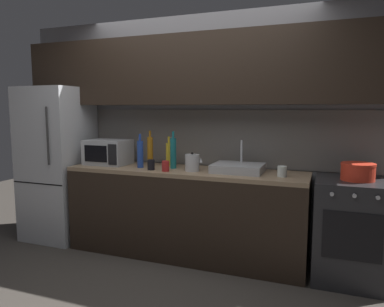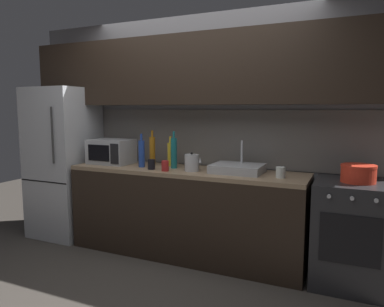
{
  "view_description": "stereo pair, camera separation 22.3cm",
  "coord_description": "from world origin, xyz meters",
  "px_view_note": "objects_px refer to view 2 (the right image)",
  "views": [
    {
      "loc": [
        1.34,
        -2.45,
        1.51
      ],
      "look_at": [
        0.08,
        0.9,
        1.06
      ],
      "focal_mm": 33.78,
      "sensor_mm": 36.0,
      "label": 1
    },
    {
      "loc": [
        1.54,
        -2.37,
        1.51
      ],
      "look_at": [
        0.08,
        0.9,
        1.06
      ],
      "focal_mm": 33.78,
      "sensor_mm": 36.0,
      "label": 2
    }
  ],
  "objects_px": {
    "kettle": "(192,163)",
    "wine_bottle_amber": "(152,150)",
    "refrigerator": "(64,162)",
    "mug_clear": "(281,172)",
    "cooking_pot": "(358,173)",
    "wine_bottle_blue": "(142,153)",
    "mug_dark": "(151,164)",
    "microwave": "(111,151)",
    "mug_red": "(165,166)",
    "oven_range": "(350,234)",
    "wine_bottle_yellow": "(170,154)",
    "wine_bottle_teal": "(174,153)"
  },
  "relations": [
    {
      "from": "wine_bottle_teal",
      "to": "mug_red",
      "type": "xyz_separation_m",
      "value": [
        -0.0,
        -0.19,
        -0.11
      ]
    },
    {
      "from": "mug_dark",
      "to": "wine_bottle_yellow",
      "type": "bearing_deg",
      "value": 77.66
    },
    {
      "from": "wine_bottle_yellow",
      "to": "mug_clear",
      "type": "height_order",
      "value": "wine_bottle_yellow"
    },
    {
      "from": "mug_red",
      "to": "cooking_pot",
      "type": "xyz_separation_m",
      "value": [
        1.73,
        0.18,
        0.02
      ]
    },
    {
      "from": "mug_red",
      "to": "microwave",
      "type": "bearing_deg",
      "value": 166.04
    },
    {
      "from": "wine_bottle_blue",
      "to": "wine_bottle_yellow",
      "type": "distance_m",
      "value": 0.31
    },
    {
      "from": "microwave",
      "to": "mug_dark",
      "type": "height_order",
      "value": "microwave"
    },
    {
      "from": "oven_range",
      "to": "wine_bottle_blue",
      "type": "distance_m",
      "value": 2.12
    },
    {
      "from": "wine_bottle_blue",
      "to": "oven_range",
      "type": "bearing_deg",
      "value": 1.68
    },
    {
      "from": "wine_bottle_teal",
      "to": "mug_red",
      "type": "relative_size",
      "value": 3.74
    },
    {
      "from": "wine_bottle_amber",
      "to": "wine_bottle_blue",
      "type": "bearing_deg",
      "value": -93.8
    },
    {
      "from": "wine_bottle_teal",
      "to": "mug_dark",
      "type": "distance_m",
      "value": 0.26
    },
    {
      "from": "refrigerator",
      "to": "kettle",
      "type": "height_order",
      "value": "refrigerator"
    },
    {
      "from": "microwave",
      "to": "mug_red",
      "type": "relative_size",
      "value": 4.5
    },
    {
      "from": "wine_bottle_amber",
      "to": "mug_red",
      "type": "height_order",
      "value": "wine_bottle_amber"
    },
    {
      "from": "microwave",
      "to": "mug_dark",
      "type": "distance_m",
      "value": 0.65
    },
    {
      "from": "microwave",
      "to": "mug_dark",
      "type": "xyz_separation_m",
      "value": [
        0.62,
        -0.17,
        -0.08
      ]
    },
    {
      "from": "kettle",
      "to": "wine_bottle_blue",
      "type": "distance_m",
      "value": 0.59
    },
    {
      "from": "microwave",
      "to": "cooking_pot",
      "type": "relative_size",
      "value": 1.63
    },
    {
      "from": "kettle",
      "to": "refrigerator",
      "type": "bearing_deg",
      "value": 177.56
    },
    {
      "from": "kettle",
      "to": "wine_bottle_amber",
      "type": "height_order",
      "value": "wine_bottle_amber"
    },
    {
      "from": "cooking_pot",
      "to": "wine_bottle_blue",
      "type": "bearing_deg",
      "value": -178.31
    },
    {
      "from": "mug_red",
      "to": "wine_bottle_blue",
      "type": "bearing_deg",
      "value": 161.24
    },
    {
      "from": "mug_red",
      "to": "wine_bottle_teal",
      "type": "bearing_deg",
      "value": 89.62
    },
    {
      "from": "wine_bottle_amber",
      "to": "cooking_pot",
      "type": "bearing_deg",
      "value": -3.85
    },
    {
      "from": "refrigerator",
      "to": "kettle",
      "type": "bearing_deg",
      "value": -2.44
    },
    {
      "from": "oven_range",
      "to": "cooking_pot",
      "type": "relative_size",
      "value": 3.19
    },
    {
      "from": "oven_range",
      "to": "mug_dark",
      "type": "bearing_deg",
      "value": -175.29
    },
    {
      "from": "refrigerator",
      "to": "wine_bottle_blue",
      "type": "bearing_deg",
      "value": -3.1
    },
    {
      "from": "microwave",
      "to": "mug_clear",
      "type": "xyz_separation_m",
      "value": [
        1.89,
        -0.09,
        -0.09
      ]
    },
    {
      "from": "wine_bottle_amber",
      "to": "wine_bottle_teal",
      "type": "relative_size",
      "value": 0.98
    },
    {
      "from": "oven_range",
      "to": "wine_bottle_yellow",
      "type": "height_order",
      "value": "wine_bottle_yellow"
    },
    {
      "from": "kettle",
      "to": "wine_bottle_amber",
      "type": "xyz_separation_m",
      "value": [
        -0.57,
        0.21,
        0.08
      ]
    },
    {
      "from": "wine_bottle_amber",
      "to": "wine_bottle_teal",
      "type": "height_order",
      "value": "wine_bottle_teal"
    },
    {
      "from": "refrigerator",
      "to": "mug_red",
      "type": "relative_size",
      "value": 17.13
    },
    {
      "from": "mug_clear",
      "to": "cooking_pot",
      "type": "distance_m",
      "value": 0.63
    },
    {
      "from": "mug_clear",
      "to": "cooking_pot",
      "type": "height_order",
      "value": "cooking_pot"
    },
    {
      "from": "wine_bottle_blue",
      "to": "mug_red",
      "type": "height_order",
      "value": "wine_bottle_blue"
    },
    {
      "from": "mug_dark",
      "to": "cooking_pot",
      "type": "height_order",
      "value": "cooking_pot"
    },
    {
      "from": "oven_range",
      "to": "wine_bottle_yellow",
      "type": "distance_m",
      "value": 1.89
    },
    {
      "from": "wine_bottle_teal",
      "to": "wine_bottle_yellow",
      "type": "relative_size",
      "value": 1.21
    },
    {
      "from": "mug_red",
      "to": "wine_bottle_amber",
      "type": "bearing_deg",
      "value": 136.16
    },
    {
      "from": "wine_bottle_amber",
      "to": "mug_clear",
      "type": "xyz_separation_m",
      "value": [
        1.43,
        -0.21,
        -0.11
      ]
    },
    {
      "from": "wine_bottle_yellow",
      "to": "wine_bottle_blue",
      "type": "bearing_deg",
      "value": -139.87
    },
    {
      "from": "kettle",
      "to": "mug_dark",
      "type": "xyz_separation_m",
      "value": [
        -0.41,
        -0.08,
        -0.03
      ]
    },
    {
      "from": "wine_bottle_teal",
      "to": "wine_bottle_yellow",
      "type": "distance_m",
      "value": 0.17
    },
    {
      "from": "wine_bottle_yellow",
      "to": "wine_bottle_teal",
      "type": "bearing_deg",
      "value": -50.1
    },
    {
      "from": "microwave",
      "to": "kettle",
      "type": "distance_m",
      "value": 1.03
    },
    {
      "from": "oven_range",
      "to": "wine_bottle_teal",
      "type": "relative_size",
      "value": 2.36
    },
    {
      "from": "kettle",
      "to": "microwave",
      "type": "bearing_deg",
      "value": 174.93
    }
  ]
}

